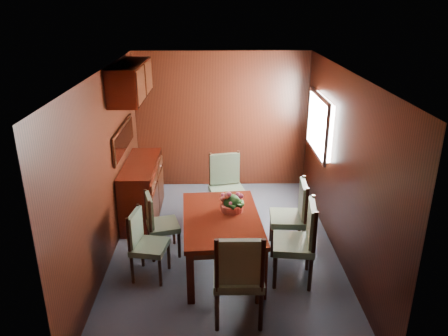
{
  "coord_description": "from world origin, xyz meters",
  "views": [
    {
      "loc": [
        -0.11,
        -5.16,
        3.22
      ],
      "look_at": [
        0.0,
        0.37,
        1.05
      ],
      "focal_mm": 35.0,
      "sensor_mm": 36.0,
      "label": 1
    }
  ],
  "objects_px": {
    "chair_head": "(239,273)",
    "chair_left_near": "(144,241)",
    "chair_right_near": "(300,238)",
    "flower_centerpiece": "(232,200)",
    "sideboard": "(142,190)",
    "dining_table": "(222,224)"
  },
  "relations": [
    {
      "from": "chair_head",
      "to": "chair_left_near",
      "type": "bearing_deg",
      "value": 142.83
    },
    {
      "from": "chair_right_near",
      "to": "flower_centerpiece",
      "type": "xyz_separation_m",
      "value": [
        -0.79,
        0.48,
        0.27
      ]
    },
    {
      "from": "chair_left_near",
      "to": "flower_centerpiece",
      "type": "distance_m",
      "value": 1.19
    },
    {
      "from": "sideboard",
      "to": "chair_head",
      "type": "bearing_deg",
      "value": -60.66
    },
    {
      "from": "chair_right_near",
      "to": "chair_head",
      "type": "height_order",
      "value": "chair_head"
    },
    {
      "from": "chair_head",
      "to": "flower_centerpiece",
      "type": "distance_m",
      "value": 1.24
    },
    {
      "from": "chair_right_near",
      "to": "chair_head",
      "type": "relative_size",
      "value": 0.96
    },
    {
      "from": "dining_table",
      "to": "chair_left_near",
      "type": "relative_size",
      "value": 1.77
    },
    {
      "from": "sideboard",
      "to": "flower_centerpiece",
      "type": "bearing_deg",
      "value": -42.14
    },
    {
      "from": "sideboard",
      "to": "dining_table",
      "type": "distance_m",
      "value": 1.84
    },
    {
      "from": "chair_left_near",
      "to": "chair_head",
      "type": "xyz_separation_m",
      "value": [
        1.1,
        -0.86,
        0.11
      ]
    },
    {
      "from": "dining_table",
      "to": "chair_right_near",
      "type": "distance_m",
      "value": 0.97
    },
    {
      "from": "chair_right_near",
      "to": "chair_left_near",
      "type": "bearing_deg",
      "value": 93.95
    },
    {
      "from": "sideboard",
      "to": "dining_table",
      "type": "bearing_deg",
      "value": -49.02
    },
    {
      "from": "sideboard",
      "to": "chair_left_near",
      "type": "distance_m",
      "value": 1.6
    },
    {
      "from": "dining_table",
      "to": "chair_head",
      "type": "height_order",
      "value": "chair_head"
    },
    {
      "from": "chair_left_near",
      "to": "flower_centerpiece",
      "type": "bearing_deg",
      "value": 119.02
    },
    {
      "from": "chair_right_near",
      "to": "dining_table",
      "type": "bearing_deg",
      "value": 79.35
    },
    {
      "from": "dining_table",
      "to": "flower_centerpiece",
      "type": "height_order",
      "value": "flower_centerpiece"
    },
    {
      "from": "dining_table",
      "to": "sideboard",
      "type": "bearing_deg",
      "value": 126.91
    },
    {
      "from": "chair_left_near",
      "to": "chair_right_near",
      "type": "relative_size",
      "value": 0.85
    },
    {
      "from": "dining_table",
      "to": "flower_centerpiece",
      "type": "relative_size",
      "value": 5.13
    }
  ]
}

